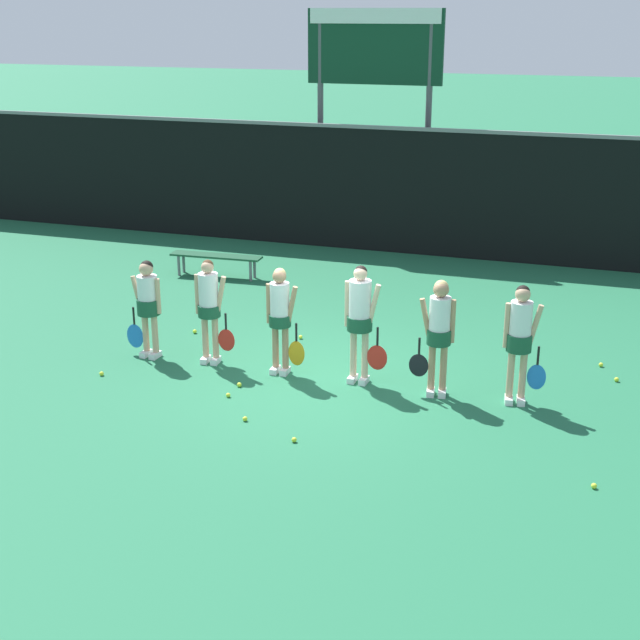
{
  "coord_description": "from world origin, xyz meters",
  "views": [
    {
      "loc": [
        4.03,
        -11.86,
        5.3
      ],
      "look_at": [
        0.01,
        0.04,
        0.93
      ],
      "focal_mm": 50.0,
      "sensor_mm": 36.0,
      "label": 1
    }
  ],
  "objects_px": {
    "scoreboard": "(374,67)",
    "tennis_ball_9": "(102,374)",
    "tennis_ball_2": "(245,419)",
    "tennis_ball_3": "(594,486)",
    "tennis_ball_6": "(228,395)",
    "player_2": "(280,313)",
    "player_4": "(439,328)",
    "player_1": "(209,303)",
    "tennis_ball_0": "(301,337)",
    "tennis_ball_5": "(294,440)",
    "bench_courtside": "(216,258)",
    "player_0": "(148,301)",
    "tennis_ball_4": "(601,365)",
    "tennis_ball_8": "(617,379)",
    "tennis_ball_1": "(195,331)",
    "player_3": "(360,314)",
    "tennis_ball_7": "(239,385)",
    "player_5": "(520,335)"
  },
  "relations": [
    {
      "from": "player_3",
      "to": "tennis_ball_4",
      "type": "height_order",
      "value": "player_3"
    },
    {
      "from": "player_3",
      "to": "tennis_ball_5",
      "type": "bearing_deg",
      "value": -95.03
    },
    {
      "from": "player_2",
      "to": "tennis_ball_2",
      "type": "height_order",
      "value": "player_2"
    },
    {
      "from": "player_4",
      "to": "tennis_ball_3",
      "type": "xyz_separation_m",
      "value": [
        2.31,
        -2.08,
        -1.0
      ]
    },
    {
      "from": "player_2",
      "to": "player_4",
      "type": "bearing_deg",
      "value": -2.08
    },
    {
      "from": "tennis_ball_4",
      "to": "tennis_ball_6",
      "type": "distance_m",
      "value": 5.88
    },
    {
      "from": "tennis_ball_0",
      "to": "tennis_ball_7",
      "type": "bearing_deg",
      "value": -94.34
    },
    {
      "from": "tennis_ball_0",
      "to": "player_2",
      "type": "bearing_deg",
      "value": -81.53
    },
    {
      "from": "player_2",
      "to": "tennis_ball_8",
      "type": "bearing_deg",
      "value": 13.83
    },
    {
      "from": "player_5",
      "to": "tennis_ball_3",
      "type": "distance_m",
      "value": 2.67
    },
    {
      "from": "scoreboard",
      "to": "tennis_ball_9",
      "type": "bearing_deg",
      "value": -99.97
    },
    {
      "from": "player_1",
      "to": "tennis_ball_2",
      "type": "relative_size",
      "value": 25.32
    },
    {
      "from": "tennis_ball_5",
      "to": "tennis_ball_6",
      "type": "xyz_separation_m",
      "value": [
        -1.4,
        1.03,
        -0.0
      ]
    },
    {
      "from": "tennis_ball_1",
      "to": "tennis_ball_8",
      "type": "relative_size",
      "value": 1.02
    },
    {
      "from": "tennis_ball_5",
      "to": "bench_courtside",
      "type": "bearing_deg",
      "value": 122.23
    },
    {
      "from": "tennis_ball_5",
      "to": "player_2",
      "type": "bearing_deg",
      "value": 115.06
    },
    {
      "from": "bench_courtside",
      "to": "player_1",
      "type": "distance_m",
      "value": 4.89
    },
    {
      "from": "player_4",
      "to": "tennis_ball_3",
      "type": "bearing_deg",
      "value": -50.69
    },
    {
      "from": "player_1",
      "to": "tennis_ball_9",
      "type": "distance_m",
      "value": 1.97
    },
    {
      "from": "tennis_ball_0",
      "to": "tennis_ball_3",
      "type": "xyz_separation_m",
      "value": [
        4.97,
        -3.64,
        0.0
      ]
    },
    {
      "from": "tennis_ball_1",
      "to": "tennis_ball_3",
      "type": "bearing_deg",
      "value": -25.92
    },
    {
      "from": "player_0",
      "to": "player_4",
      "type": "xyz_separation_m",
      "value": [
        4.69,
        -0.02,
        0.09
      ]
    },
    {
      "from": "player_1",
      "to": "tennis_ball_3",
      "type": "xyz_separation_m",
      "value": [
        5.96,
        -2.19,
        -0.95
      ]
    },
    {
      "from": "player_2",
      "to": "player_5",
      "type": "xyz_separation_m",
      "value": [
        3.57,
        0.04,
        0.05
      ]
    },
    {
      "from": "tennis_ball_2",
      "to": "tennis_ball_3",
      "type": "bearing_deg",
      "value": -4.52
    },
    {
      "from": "player_0",
      "to": "tennis_ball_2",
      "type": "height_order",
      "value": "player_0"
    },
    {
      "from": "player_1",
      "to": "tennis_ball_7",
      "type": "xyz_separation_m",
      "value": [
        0.81,
        -0.77,
        -0.95
      ]
    },
    {
      "from": "tennis_ball_2",
      "to": "tennis_ball_6",
      "type": "xyz_separation_m",
      "value": [
        -0.55,
        0.66,
        -0.0
      ]
    },
    {
      "from": "tennis_ball_8",
      "to": "bench_courtside",
      "type": "bearing_deg",
      "value": 158.46
    },
    {
      "from": "scoreboard",
      "to": "player_4",
      "type": "relative_size",
      "value": 3.09
    },
    {
      "from": "tennis_ball_9",
      "to": "tennis_ball_2",
      "type": "bearing_deg",
      "value": -15.8
    },
    {
      "from": "tennis_ball_7",
      "to": "player_5",
      "type": "bearing_deg",
      "value": 10.85
    },
    {
      "from": "player_5",
      "to": "tennis_ball_3",
      "type": "xyz_separation_m",
      "value": [
        1.18,
        -2.17,
        -1.0
      ]
    },
    {
      "from": "scoreboard",
      "to": "tennis_ball_6",
      "type": "bearing_deg",
      "value": -86.92
    },
    {
      "from": "tennis_ball_0",
      "to": "tennis_ball_8",
      "type": "height_order",
      "value": "tennis_ball_8"
    },
    {
      "from": "tennis_ball_1",
      "to": "tennis_ball_8",
      "type": "bearing_deg",
      "value": 0.93
    },
    {
      "from": "tennis_ball_6",
      "to": "tennis_ball_9",
      "type": "xyz_separation_m",
      "value": [
        -2.18,
        0.11,
        0.0
      ]
    },
    {
      "from": "tennis_ball_0",
      "to": "tennis_ball_7",
      "type": "relative_size",
      "value": 0.96
    },
    {
      "from": "tennis_ball_1",
      "to": "player_3",
      "type": "bearing_deg",
      "value": -18.92
    },
    {
      "from": "tennis_ball_2",
      "to": "tennis_ball_8",
      "type": "distance_m",
      "value": 5.68
    },
    {
      "from": "tennis_ball_1",
      "to": "tennis_ball_5",
      "type": "relative_size",
      "value": 1.04
    },
    {
      "from": "bench_courtside",
      "to": "tennis_ball_1",
      "type": "xyz_separation_m",
      "value": [
        1.12,
        -3.32,
        -0.37
      ]
    },
    {
      "from": "tennis_ball_8",
      "to": "tennis_ball_9",
      "type": "height_order",
      "value": "tennis_ball_8"
    },
    {
      "from": "tennis_ball_4",
      "to": "tennis_ball_7",
      "type": "distance_m",
      "value": 5.68
    },
    {
      "from": "player_1",
      "to": "player_0",
      "type": "bearing_deg",
      "value": 179.08
    },
    {
      "from": "player_1",
      "to": "tennis_ball_8",
      "type": "height_order",
      "value": "player_1"
    },
    {
      "from": "player_0",
      "to": "tennis_ball_4",
      "type": "bearing_deg",
      "value": 18.99
    },
    {
      "from": "scoreboard",
      "to": "tennis_ball_9",
      "type": "relative_size",
      "value": 78.58
    },
    {
      "from": "player_0",
      "to": "player_4",
      "type": "relative_size",
      "value": 0.92
    },
    {
      "from": "tennis_ball_5",
      "to": "tennis_ball_9",
      "type": "height_order",
      "value": "same"
    }
  ]
}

